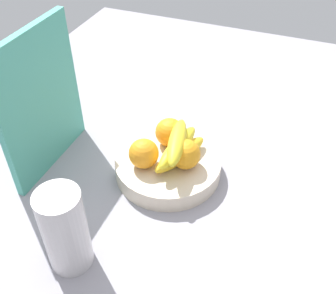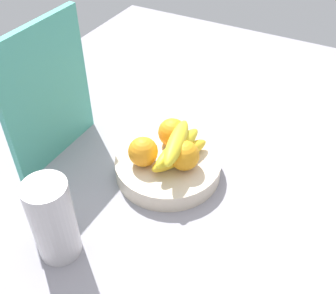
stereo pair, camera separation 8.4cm
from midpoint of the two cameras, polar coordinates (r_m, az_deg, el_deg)
ground_plane at (r=102.93cm, az=-0.70°, el=-4.51°), size 180.00×140.00×3.00cm
fruit_bowl at (r=100.68cm, az=-2.39°, el=-2.80°), size 26.46×26.46×4.58cm
orange_front_left at (r=95.66cm, az=-6.01°, el=-1.03°), size 7.28×7.28×7.28cm
orange_front_right at (r=94.95cm, az=-0.03°, el=-1.13°), size 7.28×7.28×7.28cm
orange_center at (r=101.42cm, az=-2.16°, el=2.04°), size 7.28×7.28×7.28cm
banana_bunch at (r=95.84cm, az=-0.94°, el=-0.21°), size 18.33×10.26×8.40cm
cutting_board at (r=100.70cm, az=-20.03°, el=5.89°), size 28.02×2.05×36.00cm
thermos_tumbler at (r=81.53cm, az=-17.41°, el=-11.39°), size 8.76×8.76×19.29cm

